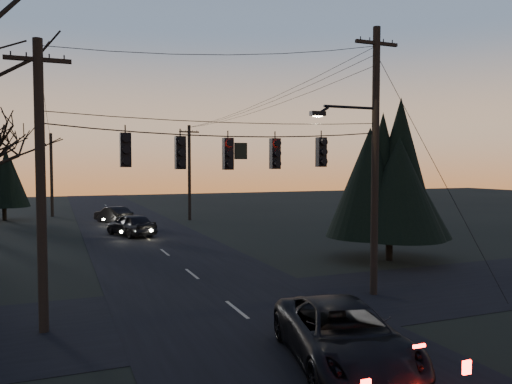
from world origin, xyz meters
name	(u,v)px	position (x,y,z in m)	size (l,w,h in m)	color
main_road	(173,259)	(0.00, 20.00, 0.01)	(8.00, 120.00, 0.02)	black
cross_road	(237,310)	(0.00, 10.00, 0.01)	(60.00, 7.00, 0.02)	black
utility_pole_right	(373,294)	(5.50, 10.00, 0.00)	(5.00, 0.30, 10.00)	black
utility_pole_left	(44,332)	(-6.00, 10.00, 0.00)	(1.80, 0.30, 8.50)	black
utility_pole_far_r	(190,220)	(5.50, 38.00, 0.00)	(1.80, 0.30, 8.50)	black
utility_pole_far_l	(52,217)	(-6.00, 46.00, 0.00)	(0.30, 0.30, 8.00)	black
span_signal_assembly	(230,152)	(-0.24, 10.00, 5.32)	(11.50, 0.44, 1.50)	black
evergreen_right	(390,174)	(10.28, 15.45, 4.44)	(4.90, 4.90, 7.69)	black
evergreen_dist	(4,182)	(-9.94, 43.93, 3.44)	(3.71, 3.71, 5.70)	black
suv_near	(343,336)	(0.80, 4.56, 0.76)	(2.51, 5.44, 1.51)	black
sedan_oncoming_a	(131,225)	(-0.80, 29.59, 0.78)	(1.83, 4.56, 1.55)	black
sedan_oncoming_b	(113,215)	(-1.12, 38.33, 0.69)	(1.45, 4.16, 1.37)	black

